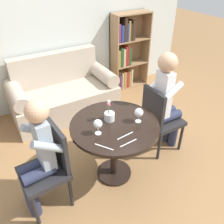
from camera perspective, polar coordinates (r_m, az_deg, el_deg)
ground_plane at (r=2.91m, az=0.52°, el=-14.48°), size 16.00×16.00×0.00m
back_wall at (r=3.86m, az=-15.86°, el=20.32°), size 5.20×0.05×2.70m
round_table at (r=2.51m, az=0.59°, el=-5.65°), size 0.92×0.92×0.73m
couch at (r=3.85m, az=-11.61°, el=4.10°), size 1.60×0.80×0.92m
bookshelf_right at (r=4.46m, az=3.29°, el=13.90°), size 0.70×0.28×1.36m
chair_left at (r=2.40m, az=-14.83°, el=-12.20°), size 0.45×0.45×0.90m
chair_right at (r=2.98m, az=11.31°, el=-1.28°), size 0.43×0.43×0.90m
person_left at (r=2.27m, az=-17.48°, el=-10.35°), size 0.43×0.36×1.22m
person_right at (r=2.91m, az=13.07°, el=2.71°), size 0.42×0.35×1.32m
wine_glass_left at (r=2.24m, az=-3.43°, el=-2.97°), size 0.09×0.09×0.16m
wine_glass_right at (r=2.41m, az=6.47°, el=-0.22°), size 0.09×0.09×0.16m
flower_vase at (r=2.44m, az=-0.64°, el=-0.72°), size 0.11×0.11×0.25m
knife_left_setting at (r=2.27m, az=3.19°, el=-5.71°), size 0.19×0.03×0.00m
fork_left_setting at (r=2.20m, az=3.99°, el=-7.43°), size 0.19×0.02×0.00m
knife_right_setting at (r=2.15m, az=-1.91°, el=-8.39°), size 0.11×0.16×0.00m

